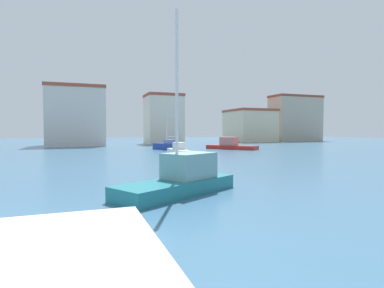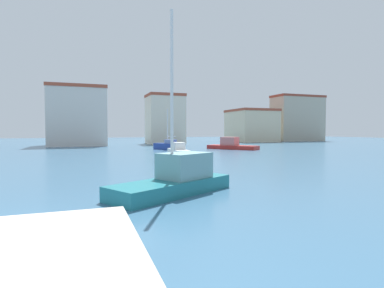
{
  "view_description": "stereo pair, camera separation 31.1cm",
  "coord_description": "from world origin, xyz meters",
  "px_view_note": "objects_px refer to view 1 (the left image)",
  "views": [
    {
      "loc": [
        1.55,
        -7.21,
        2.48
      ],
      "look_at": [
        12.12,
        21.36,
        1.1
      ],
      "focal_mm": 28.52,
      "sensor_mm": 36.0,
      "label": 1
    },
    {
      "loc": [
        1.84,
        -7.31,
        2.48
      ],
      "look_at": [
        12.12,
        21.36,
        1.1
      ],
      "focal_mm": 28.52,
      "sensor_mm": 36.0,
      "label": 2
    }
  ],
  "objects_px": {
    "sailboat_teal_far_right": "(181,178)",
    "motorboat_red_outer_mooring": "(231,145)",
    "sailboat_blue_far_left": "(167,146)",
    "motorboat_white_distant_east": "(178,150)"
  },
  "relations": [
    {
      "from": "sailboat_teal_far_right",
      "to": "motorboat_white_distant_east",
      "type": "relative_size",
      "value": 1.4
    },
    {
      "from": "sailboat_blue_far_left",
      "to": "motorboat_white_distant_east",
      "type": "height_order",
      "value": "sailboat_blue_far_left"
    },
    {
      "from": "sailboat_teal_far_right",
      "to": "motorboat_white_distant_east",
      "type": "height_order",
      "value": "sailboat_teal_far_right"
    },
    {
      "from": "motorboat_red_outer_mooring",
      "to": "motorboat_white_distant_east",
      "type": "bearing_deg",
      "value": -147.42
    },
    {
      "from": "sailboat_teal_far_right",
      "to": "motorboat_white_distant_east",
      "type": "bearing_deg",
      "value": 72.62
    },
    {
      "from": "sailboat_teal_far_right",
      "to": "motorboat_red_outer_mooring",
      "type": "xyz_separation_m",
      "value": [
        14.93,
        24.41,
        -0.08
      ]
    },
    {
      "from": "sailboat_teal_far_right",
      "to": "motorboat_red_outer_mooring",
      "type": "distance_m",
      "value": 28.62
    },
    {
      "from": "sailboat_teal_far_right",
      "to": "motorboat_red_outer_mooring",
      "type": "relative_size",
      "value": 1.07
    },
    {
      "from": "motorboat_white_distant_east",
      "to": "sailboat_blue_far_left",
      "type": "bearing_deg",
      "value": 83.06
    },
    {
      "from": "motorboat_red_outer_mooring",
      "to": "sailboat_blue_far_left",
      "type": "bearing_deg",
      "value": 168.72
    }
  ]
}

